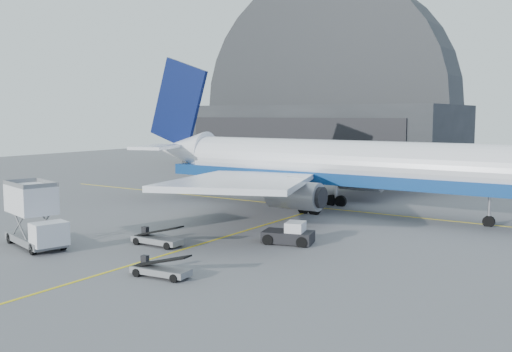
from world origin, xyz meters
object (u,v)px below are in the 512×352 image
Objects in this scene: belt_loader_a at (157,239)px; belt_loader_b at (160,269)px; airliner at (323,165)px; pushback_tug at (290,235)px; catering_truck at (35,216)px.

belt_loader_b is at bearing -47.30° from belt_loader_a.
pushback_tug is (5.22, -16.21, -4.24)m from airliner.
airliner reaches higher than catering_truck.
pushback_tug is (16.15, 11.91, -1.74)m from catering_truck.
catering_truck is at bearing -146.26° from belt_loader_a.
airliner is 6.79× the size of catering_truck.
airliner is 29.48m from belt_loader_b.
airliner is at bearing 84.17° from catering_truck.
belt_loader_b is (14.01, -0.86, -1.93)m from catering_truck.
airliner is 17.55m from pushback_tug.
airliner reaches higher than pushback_tug.
belt_loader_a is (-8.41, -6.38, -0.14)m from pushback_tug.
airliner is 11.72× the size of belt_loader_b.
airliner is at bearing 92.97° from pushback_tug.
catering_truck is 1.68× the size of pushback_tug.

